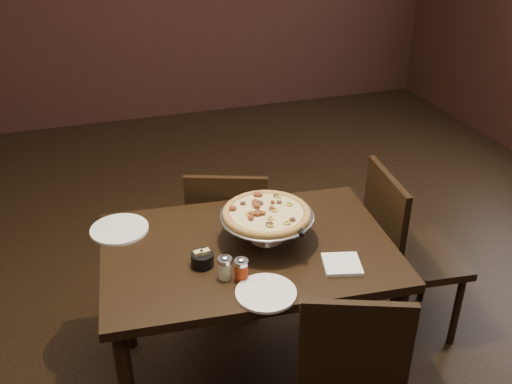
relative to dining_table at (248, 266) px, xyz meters
name	(u,v)px	position (x,y,z in m)	size (l,w,h in m)	color
room	(239,91)	(-0.02, 0.01, 0.76)	(6.04, 7.04, 2.84)	black
dining_table	(248,266)	(0.00, 0.00, 0.00)	(1.25, 0.89, 0.74)	black
pizza_stand	(267,214)	(0.08, 0.02, 0.23)	(0.39, 0.39, 0.16)	silver
parmesan_shaker	(225,267)	(-0.14, -0.17, 0.14)	(0.06, 0.06, 0.10)	beige
pepper_flake_shaker	(241,269)	(-0.09, -0.20, 0.14)	(0.05, 0.05, 0.10)	maroon
packet_caddy	(202,259)	(-0.21, -0.07, 0.13)	(0.09, 0.09, 0.07)	black
napkin_stack	(342,264)	(0.31, -0.24, 0.11)	(0.14, 0.14, 0.02)	white
plate_left	(119,229)	(-0.49, 0.28, 0.10)	(0.25, 0.25, 0.01)	white
plate_near	(266,293)	(-0.03, -0.31, 0.10)	(0.22, 0.22, 0.01)	white
serving_spatula	(301,227)	(0.18, -0.12, 0.22)	(0.15, 0.15, 0.02)	silver
chair_far	(229,233)	(0.06, 0.53, -0.18)	(0.51, 0.51, 0.85)	black
chair_side	(403,248)	(0.81, 0.10, -0.15)	(0.46, 0.46, 0.90)	black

